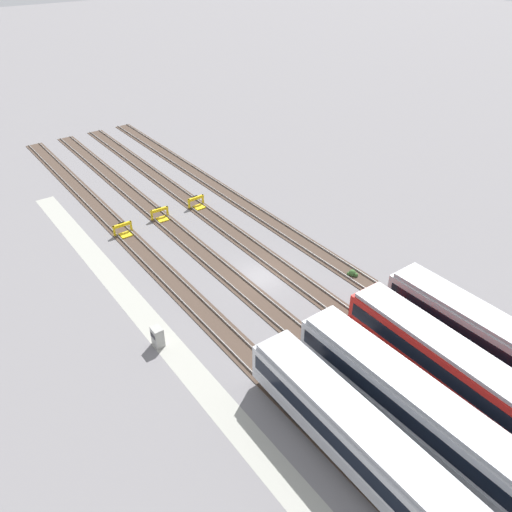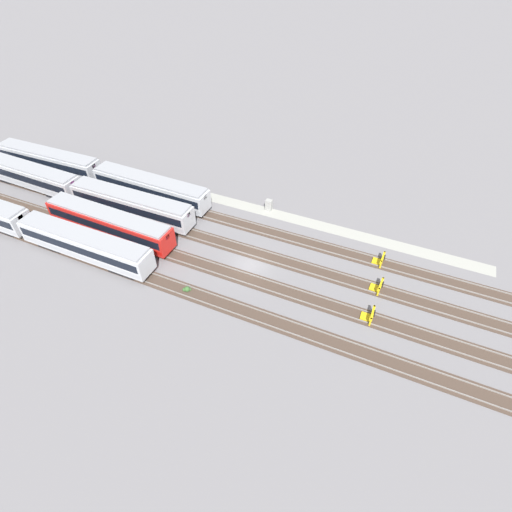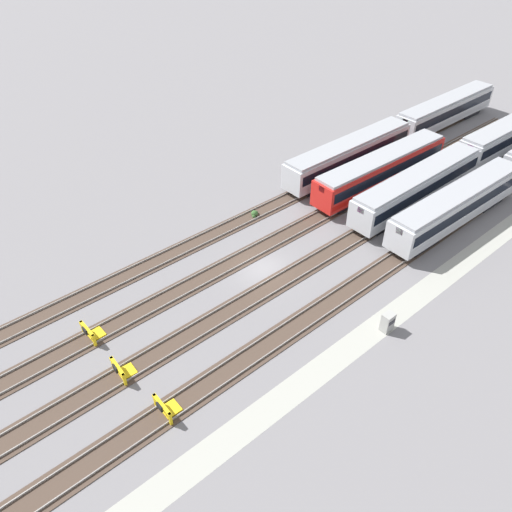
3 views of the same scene
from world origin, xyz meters
The scene contains 17 objects.
ground_plane centered at (0.00, 0.00, 0.00)m, with size 400.00×400.00×0.00m, color slate.
service_walkway centered at (0.00, -10.80, 0.00)m, with size 54.00×2.00×0.01m, color #9E9E93.
rail_track_nearest centered at (0.00, -6.75, 0.04)m, with size 90.00×2.23×0.21m.
rail_track_near_inner centered at (0.00, -2.25, 0.04)m, with size 90.00×2.24×0.21m.
rail_track_middle centered at (0.00, 2.25, 0.04)m, with size 90.00×2.24×0.21m.
rail_track_far_inner centered at (0.00, 6.75, 0.04)m, with size 90.00×2.23×0.21m.
subway_car_front_row_leftmost centered at (18.57, 6.70, 2.04)m, with size 18.01×2.92×3.70m.
subway_car_front_row_left_inner centered at (18.57, -2.29, 2.04)m, with size 18.02×2.95×3.70m.
subway_car_front_row_centre centered at (18.57, -6.72, 2.04)m, with size 18.05×3.15×3.70m.
subway_car_front_row_right_inner centered at (37.51, 6.71, 2.04)m, with size 18.00×2.85×3.70m.
subway_car_front_row_rightmost centered at (37.21, -2.22, 2.04)m, with size 18.05×3.20×3.70m.
subway_car_back_row_leftmost centered at (18.57, 2.26, 2.04)m, with size 18.05×3.20×3.70m.
bumper_stop_nearest_track centered at (-14.07, -6.76, 0.51)m, with size 1.35×2.00×1.22m.
bumper_stop_near_inner_track centered at (-14.72, -2.26, 0.51)m, with size 1.38×2.01×1.22m.
bumper_stop_middle_track centered at (-14.74, 2.26, 0.51)m, with size 1.36×2.01×1.22m.
electrical_cabinet centered at (2.34, -11.38, 0.80)m, with size 0.90×0.73×1.60m.
weed_clump centered at (4.76, 6.65, 0.24)m, with size 0.92×0.70×0.64m.
Camera 3 is at (-21.87, -24.58, 27.72)m, focal length 35.00 mm.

